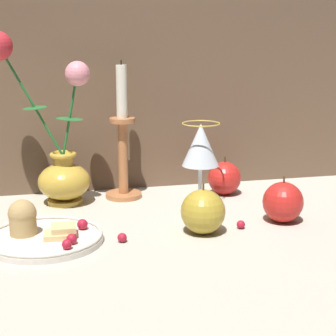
% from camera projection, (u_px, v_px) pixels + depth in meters
% --- Properties ---
extents(ground_plane, '(2.40, 2.40, 0.00)m').
position_uv_depth(ground_plane, '(146.00, 220.00, 1.09)').
color(ground_plane, '#B7B2A3').
rests_on(ground_plane, ground).
extents(vase, '(0.20, 0.11, 0.36)m').
position_uv_depth(vase, '(57.00, 153.00, 1.17)').
color(vase, gold).
rests_on(vase, ground_plane).
extents(plate_with_pastries, '(0.20, 0.20, 0.07)m').
position_uv_depth(plate_with_pastries, '(41.00, 233.00, 0.98)').
color(plate_with_pastries, silver).
rests_on(plate_with_pastries, ground_plane).
extents(wine_glass, '(0.08, 0.08, 0.18)m').
position_uv_depth(wine_glass, '(201.00, 148.00, 1.15)').
color(wine_glass, silver).
rests_on(wine_glass, ground_plane).
extents(candlestick, '(0.08, 0.08, 0.30)m').
position_uv_depth(candlestick, '(123.00, 146.00, 1.22)').
color(candlestick, '#B77042').
rests_on(candlestick, ground_plane).
extents(apple_beside_vase, '(0.08, 0.08, 0.09)m').
position_uv_depth(apple_beside_vase, '(203.00, 212.00, 1.01)').
color(apple_beside_vase, '#B2932D').
rests_on(apple_beside_vase, ground_plane).
extents(apple_near_glass, '(0.08, 0.08, 0.09)m').
position_uv_depth(apple_near_glass, '(283.00, 202.00, 1.08)').
color(apple_near_glass, red).
rests_on(apple_near_glass, ground_plane).
extents(apple_at_table_edge, '(0.07, 0.07, 0.09)m').
position_uv_depth(apple_at_table_edge, '(224.00, 178.00, 1.26)').
color(apple_at_table_edge, red).
rests_on(apple_at_table_edge, ground_plane).
extents(berry_near_plate, '(0.02, 0.02, 0.02)m').
position_uv_depth(berry_near_plate, '(241.00, 225.00, 1.04)').
color(berry_near_plate, '#AD192D').
rests_on(berry_near_plate, ground_plane).
extents(berry_front_center, '(0.02, 0.02, 0.02)m').
position_uv_depth(berry_front_center, '(122.00, 238.00, 0.98)').
color(berry_front_center, '#AD192D').
rests_on(berry_front_center, ground_plane).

